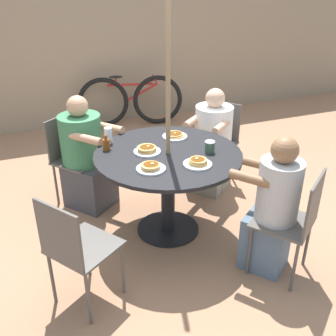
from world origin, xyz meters
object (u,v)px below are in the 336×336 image
at_px(syrup_bottle, 106,144).
at_px(drinking_glass_a, 108,135).
at_px(pancake_plate_d, 147,150).
at_px(pancake_plate_c, 198,163).
at_px(patio_table, 168,168).
at_px(diner_north, 211,146).
at_px(patio_chair_north, 218,138).
at_px(diner_west, 272,211).
at_px(bicycle, 131,101).
at_px(diner_east, 85,158).
at_px(patio_chair_south, 75,247).
at_px(pancake_plate_a, 175,136).
at_px(pancake_plate_b, 151,167).
at_px(coffee_cup, 210,147).
at_px(patio_chair_east, 72,154).
at_px(patio_chair_west, 294,219).

distance_m(syrup_bottle, drinking_glass_a, 0.15).
bearing_deg(pancake_plate_d, pancake_plate_c, -51.79).
distance_m(patio_table, diner_north, 0.92).
height_order(patio_chair_north, diner_west, diner_west).
bearing_deg(patio_chair_north, bicycle, -28.38).
relative_size(diner_east, syrup_bottle, 8.49).
relative_size(patio_chair_north, pancake_plate_c, 3.87).
distance_m(diner_north, patio_chair_south, 1.99).
distance_m(pancake_plate_a, syrup_bottle, 0.64).
distance_m(pancake_plate_a, pancake_plate_b, 0.67).
bearing_deg(pancake_plate_b, coffee_cup, 12.78).
relative_size(patio_chair_east, pancake_plate_c, 3.87).
bearing_deg(diner_north, pancake_plate_c, 107.39).
bearing_deg(diner_west, coffee_cup, 72.81).
bearing_deg(diner_north, bicycle, -32.41).
distance_m(diner_east, syrup_bottle, 0.57).
distance_m(patio_chair_east, pancake_plate_b, 1.20).
distance_m(diner_west, syrup_bottle, 1.44).
distance_m(patio_chair_west, bicycle, 3.57).
relative_size(diner_east, patio_chair_west, 1.28).
bearing_deg(patio_chair_south, pancake_plate_b, 85.25).
height_order(diner_east, patio_chair_south, diner_east).
distance_m(patio_chair_north, pancake_plate_c, 1.24).
xyz_separation_m(patio_chair_east, pancake_plate_c, (0.81, -1.14, 0.28)).
bearing_deg(syrup_bottle, drinking_glass_a, 68.98).
height_order(patio_chair_south, drinking_glass_a, drinking_glass_a).
bearing_deg(pancake_plate_c, diner_east, 125.11).
height_order(diner_west, pancake_plate_b, diner_west).
bearing_deg(drinking_glass_a, coffee_cup, -33.97).
distance_m(patio_chair_north, pancake_plate_a, 0.82).
distance_m(patio_chair_east, patio_chair_south, 1.47).
relative_size(pancake_plate_b, drinking_glass_a, 1.61).
distance_m(patio_table, patio_chair_south, 1.09).
height_order(syrup_bottle, bicycle, syrup_bottle).
xyz_separation_m(patio_chair_north, diner_north, (-0.13, -0.11, -0.02)).
relative_size(diner_north, coffee_cup, 11.22).
bearing_deg(pancake_plate_d, diner_north, 30.25).
bearing_deg(patio_chair_east, pancake_plate_d, 85.23).
bearing_deg(drinking_glass_a, patio_chair_south, -115.96).
bearing_deg(pancake_plate_a, coffee_cup, -69.83).
bearing_deg(pancake_plate_a, diner_west, -70.39).
bearing_deg(diner_east, patio_table, 90.00).
height_order(patio_chair_north, diner_east, diner_east).
xyz_separation_m(patio_table, patio_chair_east, (-0.68, 0.84, -0.12)).
distance_m(patio_chair_north, diner_north, 0.17).
xyz_separation_m(pancake_plate_b, pancake_plate_d, (0.08, 0.31, 0.00)).
height_order(pancake_plate_d, syrup_bottle, syrup_bottle).
height_order(diner_north, pancake_plate_b, diner_north).
bearing_deg(pancake_plate_d, syrup_bottle, 149.51).
bearing_deg(pancake_plate_c, pancake_plate_b, 170.86).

